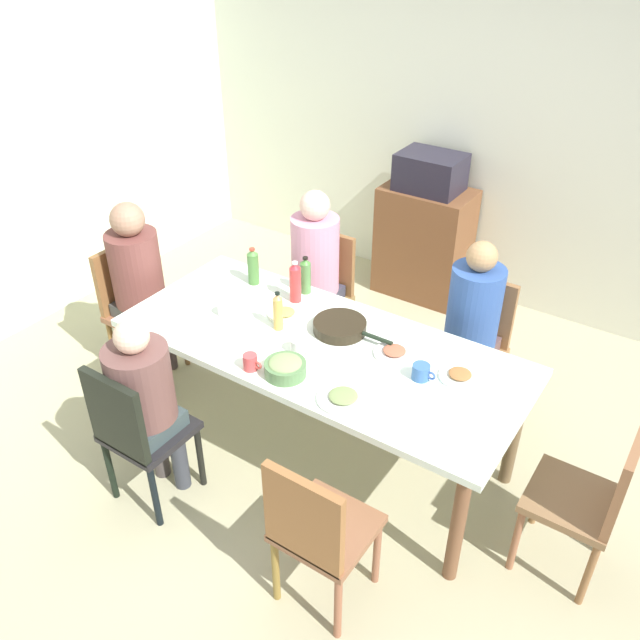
% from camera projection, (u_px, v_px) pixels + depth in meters
% --- Properties ---
extents(ground_plane, '(6.26, 6.26, 0.00)m').
position_uv_depth(ground_plane, '(320.00, 447.00, 3.96)').
color(ground_plane, tan).
extents(wall_back, '(5.45, 0.12, 2.60)m').
position_uv_depth(wall_back, '(493.00, 136.00, 4.84)').
color(wall_back, silver).
rests_on(wall_back, ground_plane).
extents(dining_table, '(2.24, 0.95, 0.77)m').
position_uv_depth(dining_table, '(320.00, 354.00, 3.57)').
color(dining_table, white).
rests_on(dining_table, ground_plane).
extents(chair_0, '(0.40, 0.40, 0.90)m').
position_uv_depth(chair_0, '(473.00, 340.00, 4.01)').
color(chair_0, olive).
rests_on(chair_0, ground_plane).
extents(person_0, '(0.31, 0.31, 1.21)m').
position_uv_depth(person_0, '(472.00, 318.00, 3.83)').
color(person_0, brown).
rests_on(person_0, ground_plane).
extents(chair_1, '(0.40, 0.40, 0.90)m').
position_uv_depth(chair_1, '(134.00, 303.00, 4.37)').
color(chair_1, brown).
rests_on(chair_1, ground_plane).
extents(person_1, '(0.33, 0.33, 1.24)m').
position_uv_depth(person_1, '(138.00, 275.00, 4.20)').
color(person_1, '#483B3E').
rests_on(person_1, ground_plane).
extents(chair_2, '(0.40, 0.40, 0.90)m').
position_uv_depth(chair_2, '(317.00, 530.00, 2.82)').
color(chair_2, brown).
rests_on(chair_2, ground_plane).
extents(chair_3, '(0.40, 0.40, 0.90)m').
position_uv_depth(chair_3, '(322.00, 289.00, 4.53)').
color(chair_3, olive).
rests_on(chair_3, ground_plane).
extents(person_3, '(0.32, 0.32, 1.26)m').
position_uv_depth(person_3, '(314.00, 263.00, 4.33)').
color(person_3, '#40484A').
rests_on(person_3, ground_plane).
extents(chair_4, '(0.40, 0.40, 0.90)m').
position_uv_depth(chair_4, '(136.00, 430.00, 3.34)').
color(chair_4, black).
rests_on(chair_4, ground_plane).
extents(person_4, '(0.33, 0.33, 1.13)m').
position_uv_depth(person_4, '(144.00, 394.00, 3.31)').
color(person_4, '#433B3A').
rests_on(person_4, ground_plane).
extents(chair_5, '(0.40, 0.40, 0.90)m').
position_uv_depth(chair_5, '(593.00, 496.00, 2.98)').
color(chair_5, olive).
rests_on(chair_5, ground_plane).
extents(plate_0, '(0.21, 0.21, 0.04)m').
position_uv_depth(plate_0, '(460.00, 376.00, 3.27)').
color(plate_0, silver).
rests_on(plate_0, dining_table).
extents(plate_1, '(0.20, 0.20, 0.04)m').
position_uv_depth(plate_1, '(285.00, 314.00, 3.75)').
color(plate_1, silver).
rests_on(plate_1, dining_table).
extents(plate_2, '(0.22, 0.22, 0.04)m').
position_uv_depth(plate_2, '(394.00, 352.00, 3.44)').
color(plate_2, silver).
rests_on(plate_2, dining_table).
extents(plate_3, '(0.26, 0.26, 0.04)m').
position_uv_depth(plate_3, '(343.00, 398.00, 3.13)').
color(plate_3, silver).
rests_on(plate_3, dining_table).
extents(bowl_0, '(0.21, 0.21, 0.09)m').
position_uv_depth(bowl_0, '(285.00, 367.00, 3.28)').
color(bowl_0, '#537948').
rests_on(bowl_0, dining_table).
extents(serving_pan, '(0.48, 0.30, 0.06)m').
position_uv_depth(serving_pan, '(341.00, 327.00, 3.61)').
color(serving_pan, black).
rests_on(serving_pan, dining_table).
extents(cup_0, '(0.13, 0.09, 0.08)m').
position_uv_depth(cup_0, '(421.00, 372.00, 3.25)').
color(cup_0, '#3762A2').
rests_on(cup_0, dining_table).
extents(cup_1, '(0.12, 0.08, 0.08)m').
position_uv_depth(cup_1, '(299.00, 346.00, 3.44)').
color(cup_1, white).
rests_on(cup_1, dining_table).
extents(cup_2, '(0.11, 0.07, 0.09)m').
position_uv_depth(cup_2, '(251.00, 362.00, 3.32)').
color(cup_2, '#CC4546').
rests_on(cup_2, dining_table).
extents(cup_3, '(0.12, 0.09, 0.07)m').
position_uv_depth(cup_3, '(226.00, 309.00, 3.75)').
color(cup_3, white).
rests_on(cup_3, dining_table).
extents(bottle_0, '(0.07, 0.07, 0.24)m').
position_uv_depth(bottle_0, '(253.00, 267.00, 4.01)').
color(bottle_0, '#467737').
rests_on(bottle_0, dining_table).
extents(bottle_1, '(0.05, 0.05, 0.23)m').
position_uv_depth(bottle_1, '(278.00, 312.00, 3.59)').
color(bottle_1, gold).
rests_on(bottle_1, dining_table).
extents(bottle_2, '(0.07, 0.07, 0.26)m').
position_uv_depth(bottle_2, '(295.00, 283.00, 3.83)').
color(bottle_2, '#D13737').
rests_on(bottle_2, dining_table).
extents(bottle_3, '(0.06, 0.06, 0.24)m').
position_uv_depth(bottle_3, '(305.00, 276.00, 3.92)').
color(bottle_3, '#4D7D41').
rests_on(bottle_3, dining_table).
extents(side_cabinet, '(0.70, 0.44, 0.90)m').
position_uv_depth(side_cabinet, '(424.00, 242.00, 5.26)').
color(side_cabinet, brown).
rests_on(side_cabinet, ground_plane).
extents(microwave, '(0.48, 0.36, 0.28)m').
position_uv_depth(microwave, '(430.00, 172.00, 4.93)').
color(microwave, '#23202E').
rests_on(microwave, side_cabinet).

